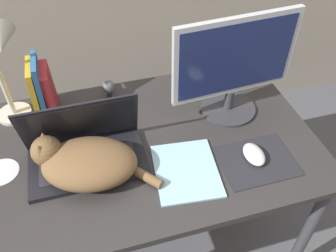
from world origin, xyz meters
TOP-DOWN VIEW (x-y plane):
  - desk at (0.00, 0.38)m, footprint 1.23×0.77m
  - laptop at (-0.22, 0.36)m, footprint 0.40×0.23m
  - cat at (-0.23, 0.30)m, footprint 0.40×0.29m
  - external_monitor at (0.36, 0.47)m, footprint 0.48×0.22m
  - mousepad at (0.34, 0.19)m, footprint 0.26×0.20m
  - computer_mouse at (0.34, 0.21)m, footprint 0.07×0.11m
  - book_row at (-0.34, 0.67)m, footprint 0.08×0.15m
  - desk_lamp at (-0.43, 0.65)m, footprint 0.17×0.17m
  - notepad at (0.09, 0.22)m, footprint 0.24×0.28m
  - webcam at (-0.09, 0.68)m, footprint 0.06×0.06m
  - cd_disc at (-0.51, 0.38)m, footprint 0.12×0.12m

SIDE VIEW (x-z plane):
  - desk at x=0.00m, z-range 0.29..1.02m
  - cd_disc at x=-0.51m, z-range 0.73..0.73m
  - mousepad at x=0.34m, z-range 0.73..0.73m
  - notepad at x=0.09m, z-range 0.73..0.74m
  - computer_mouse at x=0.34m, z-range 0.73..0.77m
  - laptop at x=-0.22m, z-range 0.66..0.89m
  - webcam at x=-0.09m, z-range 0.74..0.82m
  - cat at x=-0.23m, z-range 0.72..0.86m
  - book_row at x=-0.34m, z-range 0.72..0.96m
  - external_monitor at x=0.36m, z-range 0.74..1.14m
  - desk_lamp at x=-0.43m, z-range 0.80..1.22m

